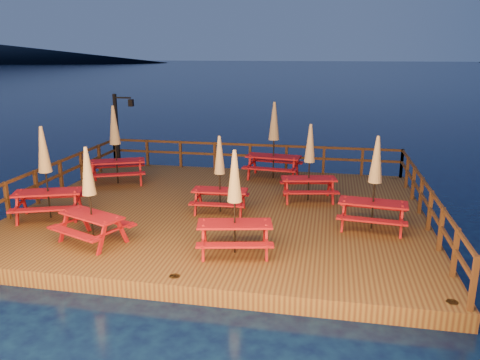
{
  "coord_description": "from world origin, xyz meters",
  "views": [
    {
      "loc": [
        3.13,
        -13.29,
        5.06
      ],
      "look_at": [
        0.42,
        0.6,
        1.16
      ],
      "focal_mm": 35.0,
      "sensor_mm": 36.0,
      "label": 1
    }
  ],
  "objects_px": {
    "picnic_table_1": "(46,171)",
    "picnic_table_2": "(309,161)",
    "lamp_post": "(120,124)",
    "picnic_table_0": "(375,182)"
  },
  "relations": [
    {
      "from": "picnic_table_2",
      "to": "picnic_table_1",
      "type": "bearing_deg",
      "value": -167.93
    },
    {
      "from": "lamp_post",
      "to": "picnic_table_2",
      "type": "xyz_separation_m",
      "value": [
        7.91,
        -3.23,
        -0.51
      ]
    },
    {
      "from": "lamp_post",
      "to": "picnic_table_2",
      "type": "distance_m",
      "value": 8.56
    },
    {
      "from": "lamp_post",
      "to": "picnic_table_2",
      "type": "bearing_deg",
      "value": -22.19
    },
    {
      "from": "lamp_post",
      "to": "picnic_table_0",
      "type": "bearing_deg",
      "value": -29.25
    },
    {
      "from": "picnic_table_0",
      "to": "picnic_table_2",
      "type": "relative_size",
      "value": 1.03
    },
    {
      "from": "picnic_table_1",
      "to": "picnic_table_2",
      "type": "distance_m",
      "value": 7.88
    },
    {
      "from": "picnic_table_0",
      "to": "picnic_table_2",
      "type": "bearing_deg",
      "value": 135.63
    },
    {
      "from": "picnic_table_0",
      "to": "picnic_table_1",
      "type": "relative_size",
      "value": 0.96
    },
    {
      "from": "picnic_table_0",
      "to": "picnic_table_2",
      "type": "xyz_separation_m",
      "value": [
        -1.83,
        2.23,
        -0.04
      ]
    }
  ]
}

